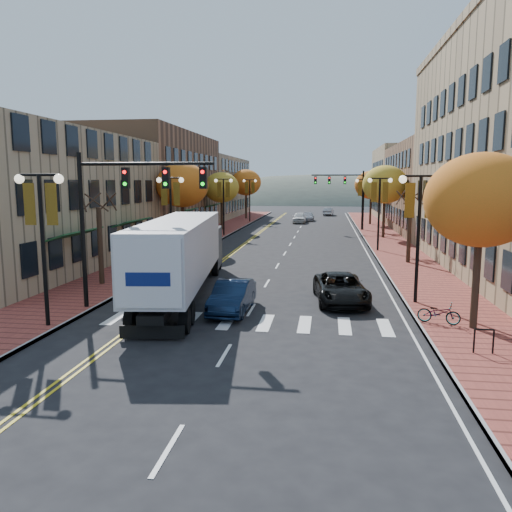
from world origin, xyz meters
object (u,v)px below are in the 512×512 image
at_px(semi_truck, 184,251).
at_px(bicycle, 439,313).
at_px(navy_sedan, 232,296).
at_px(black_suv, 341,288).

height_order(semi_truck, bicycle, semi_truck).
height_order(navy_sedan, black_suv, navy_sedan).
bearing_deg(black_suv, navy_sedan, -159.74).
height_order(navy_sedan, bicycle, navy_sedan).
distance_m(navy_sedan, black_suv, 5.39).
distance_m(black_suv, bicycle, 5.20).
distance_m(navy_sedan, bicycle, 8.67).
relative_size(semi_truck, navy_sedan, 3.79).
xyz_separation_m(semi_truck, black_suv, (7.83, -0.40, -1.61)).
relative_size(semi_truck, bicycle, 9.74).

